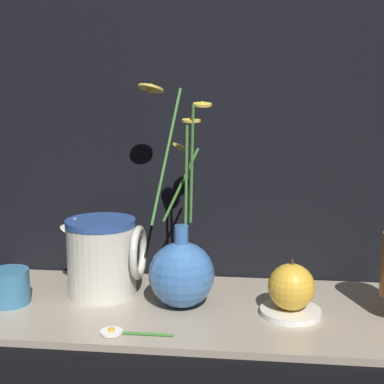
{
  "coord_description": "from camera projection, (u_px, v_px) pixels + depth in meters",
  "views": [
    {
      "loc": [
        0.09,
        -0.9,
        0.39
      ],
      "look_at": [
        -0.01,
        0.0,
        0.22
      ],
      "focal_mm": 50.0,
      "sensor_mm": 36.0,
      "label": 1
    }
  ],
  "objects": [
    {
      "name": "vase_with_flowers",
      "position": [
        182.0,
        269.0,
        0.96
      ],
      "size": [
        0.15,
        0.14,
        0.4
      ],
      "color": "#3F72B7",
      "rests_on": "shelf"
    },
    {
      "name": "backdrop_wall",
      "position": [
        207.0,
        10.0,
        1.04
      ],
      "size": [
        1.34,
        0.02,
        1.1
      ],
      "color": "black",
      "rests_on": "ground_plane"
    },
    {
      "name": "orange_fruit",
      "position": [
        291.0,
        287.0,
        0.92
      ],
      "size": [
        0.08,
        0.08,
        0.09
      ],
      "color": "gold",
      "rests_on": "saucer_plate"
    },
    {
      "name": "saucer_plate",
      "position": [
        290.0,
        312.0,
        0.92
      ],
      "size": [
        0.11,
        0.11,
        0.01
      ],
      "color": "white",
      "rests_on": "shelf"
    },
    {
      "name": "loose_daisy",
      "position": [
        120.0,
        332.0,
        0.85
      ],
      "size": [
        0.12,
        0.04,
        0.01
      ],
      "color": "#3D7A33",
      "rests_on": "shelf"
    },
    {
      "name": "ground_plane",
      "position": [
        196.0,
        313.0,
        0.96
      ],
      "size": [
        6.0,
        6.0,
        0.0
      ],
      "primitive_type": "plane",
      "color": "black"
    },
    {
      "name": "yellow_mug",
      "position": [
        8.0,
        287.0,
        0.97
      ],
      "size": [
        0.08,
        0.07,
        0.06
      ],
      "color": "teal",
      "rests_on": "shelf"
    },
    {
      "name": "shelf",
      "position": [
        196.0,
        310.0,
        0.96
      ],
      "size": [
        0.84,
        0.33,
        0.01
      ],
      "color": "tan",
      "rests_on": "ground_plane"
    },
    {
      "name": "ceramic_pitcher",
      "position": [
        103.0,
        254.0,
        1.01
      ],
      "size": [
        0.16,
        0.13,
        0.16
      ],
      "color": "beige",
      "rests_on": "shelf"
    }
  ]
}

